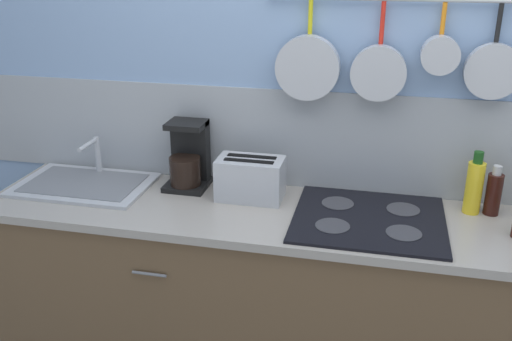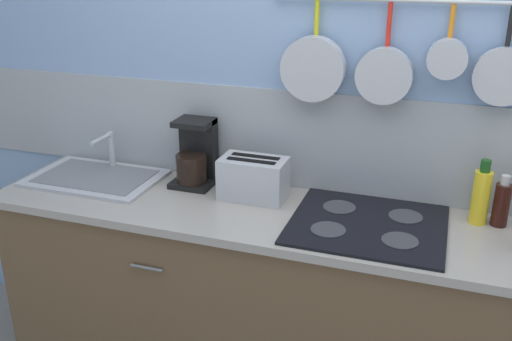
# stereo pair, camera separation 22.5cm
# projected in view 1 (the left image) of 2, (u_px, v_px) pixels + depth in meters

# --- Properties ---
(wall_back) EXTENTS (7.20, 0.16, 2.60)m
(wall_back) POSITION_uv_depth(u_px,v_px,m) (363.00, 103.00, 2.38)
(wall_back) COLOR #84A3CC
(wall_back) RESTS_ON ground_plane
(cabinet_base) EXTENTS (3.00, 0.54, 0.85)m
(cabinet_base) POSITION_uv_depth(u_px,v_px,m) (346.00, 317.00, 2.40)
(cabinet_base) COLOR brown
(cabinet_base) RESTS_ON ground_plane
(countertop) EXTENTS (3.04, 0.56, 0.03)m
(countertop) POSITION_uv_depth(u_px,v_px,m) (352.00, 223.00, 2.24)
(countertop) COLOR #A59E93
(countertop) RESTS_ON cabinet_base
(sink_basin) EXTENTS (0.58, 0.39, 0.18)m
(sink_basin) POSITION_uv_depth(u_px,v_px,m) (85.00, 183.00, 2.54)
(sink_basin) COLOR #B7BABF
(sink_basin) RESTS_ON countertop
(coffee_maker) EXTENTS (0.18, 0.19, 0.30)m
(coffee_maker) POSITION_uv_depth(u_px,v_px,m) (188.00, 160.00, 2.51)
(coffee_maker) COLOR black
(coffee_maker) RESTS_ON countertop
(toaster) EXTENTS (0.29, 0.16, 0.18)m
(toaster) POSITION_uv_depth(u_px,v_px,m) (250.00, 179.00, 2.39)
(toaster) COLOR #B7BABF
(toaster) RESTS_ON countertop
(cooktop) EXTENTS (0.58, 0.52, 0.01)m
(cooktop) POSITION_uv_depth(u_px,v_px,m) (369.00, 219.00, 2.22)
(cooktop) COLOR black
(cooktop) RESTS_ON countertop
(bottle_cooking_wine) EXTENTS (0.07, 0.07, 0.26)m
(bottle_cooking_wine) POSITION_uv_depth(u_px,v_px,m) (474.00, 186.00, 2.25)
(bottle_cooking_wine) COLOR yellow
(bottle_cooking_wine) RESTS_ON countertop
(bottle_olive_oil) EXTENTS (0.06, 0.06, 0.20)m
(bottle_olive_oil) POSITION_uv_depth(u_px,v_px,m) (494.00, 193.00, 2.25)
(bottle_olive_oil) COLOR #33140F
(bottle_olive_oil) RESTS_ON countertop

